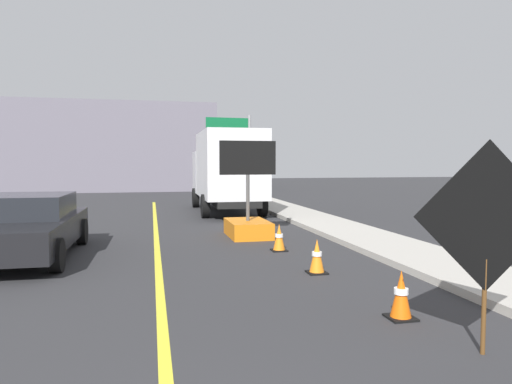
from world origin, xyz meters
The scene contains 11 objects.
sidewalk_curb centered at (5.51, 6.00, 0.07)m, with size 1.89×48.00×0.14m, color #B2ADA3.
lane_center_stripe centered at (0.00, 6.00, 0.00)m, with size 0.14×36.00×0.01m, color yellow.
roadwork_sign centered at (3.39, 3.03, 1.47)m, with size 1.62×0.26×2.33m.
arrow_board_trailer centered at (2.54, 11.61, 0.48)m, with size 1.60×1.81×2.70m.
box_truck centered at (2.98, 18.14, 1.80)m, with size 2.54×6.78×3.32m.
pickup_car centered at (-2.80, 9.77, 0.70)m, with size 2.10×4.80×1.38m.
highway_guide_sign centered at (5.01, 26.94, 3.42)m, with size 2.79×0.29×5.00m.
far_building_block centered at (-3.94, 36.08, 3.22)m, with size 17.08×6.66×6.44m, color slate.
traffic_cone_near_sign centered at (3.12, 4.29, 0.32)m, with size 0.36×0.36×0.66m.
traffic_cone_mid_lane centered at (2.92, 6.99, 0.32)m, with size 0.36×0.36×0.65m.
traffic_cone_far_lane centered at (2.82, 9.31, 0.31)m, with size 0.36×0.36×0.64m.
Camera 1 is at (-0.11, -1.30, 2.09)m, focal length 32.94 mm.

